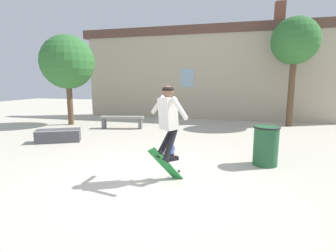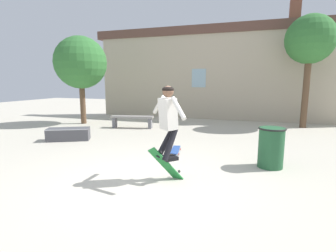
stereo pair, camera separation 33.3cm
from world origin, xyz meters
name	(u,v)px [view 1 (the left image)]	position (x,y,z in m)	size (l,w,h in m)	color
ground_plane	(146,182)	(0.00, 0.00, 0.00)	(40.00, 40.00, 0.00)	beige
building_backdrop	(206,71)	(0.02, 8.86, 2.38)	(13.26, 0.52, 5.38)	#B7A88E
tree_right	(295,42)	(3.75, 7.53, 3.46)	(1.90, 1.90, 4.46)	brown
tree_left	(67,62)	(-5.48, 5.48, 2.68)	(2.26, 2.26, 3.82)	brown
park_bench	(122,120)	(-2.87, 5.16, 0.36)	(1.76, 0.72, 0.49)	gray
skate_ledge	(58,136)	(-3.81, 2.45, 0.20)	(1.40, 1.07, 0.40)	#4C4C51
trash_bin	(266,145)	(2.28, 1.68, 0.47)	(0.58, 0.58, 0.90)	#235633
skater	(168,117)	(0.38, 0.20, 1.24)	(0.93, 0.84, 1.40)	silver
skateboard_flipping	(166,165)	(0.33, 0.23, 0.30)	(0.66, 0.37, 0.76)	#237F38
skateboard_resting	(170,150)	(-0.08, 2.18, 0.07)	(0.37, 0.87, 0.08)	#2D519E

